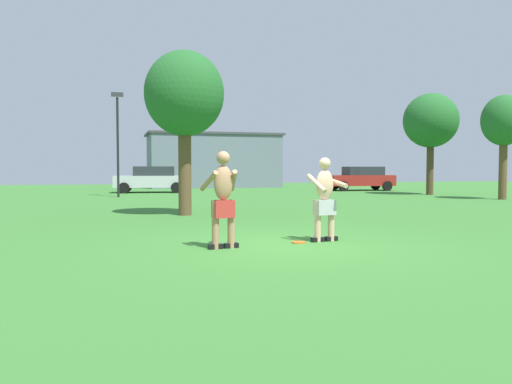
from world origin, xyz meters
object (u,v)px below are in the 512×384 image
(frisbee, at_px, (299,242))
(tree_right_field, at_px, (504,122))
(lamp_post, at_px, (118,132))
(tree_left_field, at_px, (184,96))
(tree_behind_players, at_px, (431,121))
(player_near, at_px, (223,197))
(car_silver_near_post, at_px, (152,179))
(player_in_gray, at_px, (325,197))
(car_red_mid_lot, at_px, (361,178))

(frisbee, xyz_separation_m, tree_right_field, (14.13, 10.35, 3.60))
(lamp_post, relative_size, tree_left_field, 1.04)
(frisbee, distance_m, tree_behind_players, 20.63)
(tree_right_field, bearing_deg, frisbee, -143.78)
(player_near, bearing_deg, car_silver_near_post, 88.91)
(car_silver_near_post, relative_size, tree_left_field, 0.89)
(player_in_gray, xyz_separation_m, lamp_post, (-3.71, 17.35, 2.40))
(tree_left_field, height_order, tree_behind_players, tree_behind_players)
(tree_left_field, bearing_deg, tree_behind_players, 30.17)
(player_in_gray, height_order, frisbee, player_in_gray)
(player_near, bearing_deg, frisbee, 9.37)
(tree_left_field, distance_m, tree_right_field, 15.91)
(player_in_gray, relative_size, car_red_mid_lot, 0.37)
(frisbee, relative_size, tree_left_field, 0.05)
(lamp_post, bearing_deg, player_in_gray, -77.94)
(tree_left_field, relative_size, tree_right_field, 1.04)
(car_silver_near_post, height_order, lamp_post, lamp_post)
(tree_right_field, bearing_deg, tree_left_field, -165.85)
(player_in_gray, bearing_deg, car_red_mid_lot, 60.54)
(tree_left_field, bearing_deg, player_in_gray, -73.89)
(player_in_gray, xyz_separation_m, car_red_mid_lot, (11.90, 21.06, -0.05))
(tree_left_field, xyz_separation_m, tree_behind_players, (14.79, 8.60, 0.38))
(tree_right_field, bearing_deg, tree_behind_players, 97.62)
(car_silver_near_post, bearing_deg, car_red_mid_lot, -3.57)
(car_silver_near_post, distance_m, tree_left_field, 15.75)
(player_near, relative_size, lamp_post, 0.33)
(player_in_gray, xyz_separation_m, tree_left_field, (-1.85, 6.42, 2.80))
(car_silver_near_post, distance_m, lamp_post, 5.56)
(car_silver_near_post, distance_m, car_red_mid_lot, 13.61)
(player_near, relative_size, tree_behind_players, 0.31)
(tree_right_field, bearing_deg, player_in_gray, -142.78)
(car_red_mid_lot, distance_m, tree_behind_players, 6.94)
(player_in_gray, height_order, lamp_post, lamp_post)
(tree_right_field, bearing_deg, car_silver_near_post, 142.75)
(car_silver_near_post, relative_size, lamp_post, 0.85)
(car_red_mid_lot, bearing_deg, frisbee, -120.55)
(frisbee, bearing_deg, car_red_mid_lot, 59.45)
(player_in_gray, relative_size, tree_behind_players, 0.30)
(lamp_post, relative_size, tree_right_field, 1.08)
(tree_right_field, bearing_deg, player_near, -145.92)
(player_near, xyz_separation_m, car_red_mid_lot, (14.01, 21.37, -0.11))
(player_near, distance_m, tree_behind_players, 21.70)
(frisbee, height_order, car_red_mid_lot, car_red_mid_lot)
(car_silver_near_post, distance_m, tree_right_field, 19.37)
(car_red_mid_lot, bearing_deg, player_in_gray, -119.46)
(player_in_gray, bearing_deg, tree_behind_players, 49.25)
(tree_right_field, height_order, tree_behind_players, tree_behind_players)
(player_in_gray, distance_m, car_silver_near_post, 21.98)
(player_in_gray, bearing_deg, car_silver_near_post, 94.41)
(frisbee, distance_m, lamp_post, 17.97)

